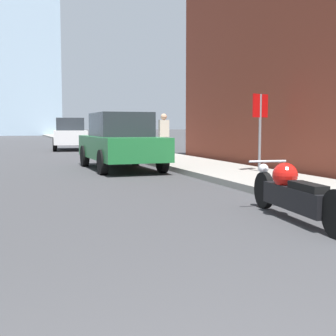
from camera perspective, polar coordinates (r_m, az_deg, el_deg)
sidewalk at (r=41.29m, az=-10.81°, el=3.27°), size 2.36×240.00×0.15m
motorcycle at (r=6.81m, az=15.00°, el=-2.95°), size 0.62×2.68×0.80m
parked_car_green at (r=14.43m, az=-5.80°, el=3.27°), size 2.00×4.63×1.74m
parked_car_white at (r=26.87m, az=-11.85°, el=4.07°), size 2.20×4.43×1.79m
stop_sign at (r=12.42m, az=11.17°, el=5.92°), size 0.57×0.26×2.00m
pedestrian at (r=17.25m, az=-0.52°, el=3.98°), size 0.36×0.23×1.64m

